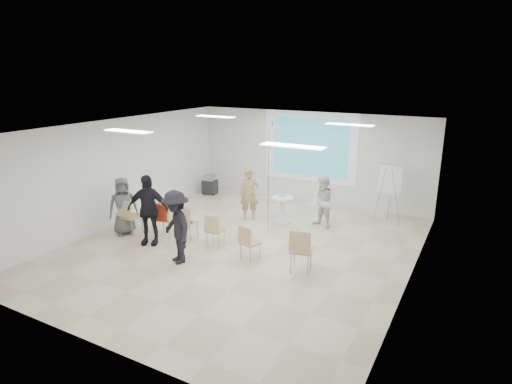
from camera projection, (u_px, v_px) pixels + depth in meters
The scene contains 30 objects.
floor at pixel (241, 249), 10.72m from camera, with size 8.00×9.00×0.10m, color beige.
ceiling at pixel (239, 126), 9.86m from camera, with size 8.00×9.00×0.10m, color white.
wall_back at pixel (310, 157), 14.13m from camera, with size 8.00×0.10×3.00m, color silver.
wall_left at pixel (118, 172), 12.15m from camera, with size 0.10×9.00×3.00m, color silver.
wall_right at pixel (417, 217), 8.43m from camera, with size 0.10×9.00×3.00m, color silver.
projection_halo at pixel (310, 147), 13.98m from camera, with size 3.20×0.01×2.30m, color silver.
projection_image at pixel (310, 147), 13.97m from camera, with size 2.60×0.01×1.90m, color teal.
pedestal_table at pixel (282, 208), 12.34m from camera, with size 0.84×0.84×0.80m.
player_left at pixel (249, 191), 12.52m from camera, with size 0.63×0.43×1.74m, color tan.
player_right at pixel (324, 199), 11.87m from camera, with size 0.79×0.63×1.64m, color white.
controller_left at pixel (259, 181), 12.57m from camera, with size 0.04×0.12×0.04m, color silver.
controller_right at pixel (321, 187), 12.08m from camera, with size 0.04×0.12×0.04m, color white.
chair_far_left at pixel (129, 214), 11.38m from camera, with size 0.46×0.50×0.99m.
chair_left_mid at pixel (164, 216), 11.24m from camera, with size 0.54×0.57×0.97m.
chair_left_inner at pixel (186, 221), 11.01m from camera, with size 0.47×0.50×0.92m.
chair_center at pixel (214, 228), 10.61m from camera, with size 0.44×0.47×0.85m.
chair_right_inner at pixel (248, 241), 9.85m from camera, with size 0.50×0.52×0.85m.
chair_right_far at pixel (301, 248), 9.24m from camera, with size 0.56×0.59×1.00m.
red_jacket at pixel (160, 213), 11.09m from camera, with size 0.46×0.10×0.44m, color #AC2B15.
laptop at pixel (188, 221), 11.11m from camera, with size 0.34×0.24×0.03m, color black.
audience_left at pixel (147, 205), 10.70m from camera, with size 1.21×0.72×2.07m, color black.
audience_mid at pixel (176, 222), 9.65m from camera, with size 1.26×0.69×1.94m, color black.
audience_outer at pixel (123, 203), 11.40m from camera, with size 0.85×0.56×1.74m, color #55565A.
flipchart_easel at pixel (390, 179), 12.10m from camera, with size 0.77×0.58×1.78m.
av_cart at pixel (210, 185), 15.22m from camera, with size 0.54×0.46×0.72m.
ceiling_projector at pixel (272, 133), 11.18m from camera, with size 0.30×0.25×3.00m.
fluor_panel_nw at pixel (216, 117), 12.49m from camera, with size 1.20×0.30×0.02m, color white.
fluor_panel_ne at pixel (349, 125), 10.66m from camera, with size 1.20×0.30×0.02m, color white.
fluor_panel_sw at pixel (128, 131), 9.54m from camera, with size 1.20×0.30×0.02m, color white.
fluor_panel_se at pixel (293, 146), 7.70m from camera, with size 1.20×0.30×0.02m, color white.
Camera 1 is at (5.06, -8.52, 4.30)m, focal length 30.00 mm.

